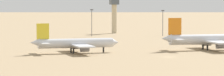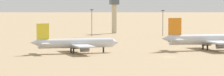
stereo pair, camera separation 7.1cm
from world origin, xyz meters
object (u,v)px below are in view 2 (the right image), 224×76
at_px(light_pole_west, 163,21).
at_px(parked_jet_yellow_3, 75,43).
at_px(light_pole_mid, 92,21).
at_px(parked_jet_orange_4, 208,39).
at_px(control_tower, 114,11).

bearing_deg(light_pole_west, parked_jet_yellow_3, -125.94).
bearing_deg(light_pole_mid, parked_jet_yellow_3, -107.26).
distance_m(parked_jet_orange_4, control_tower, 141.22).
relative_size(light_pole_west, light_pole_mid, 0.96).
height_order(parked_jet_yellow_3, light_pole_mid, light_pole_mid).
bearing_deg(parked_jet_orange_4, control_tower, 93.33).
height_order(parked_jet_orange_4, light_pole_mid, light_pole_mid).
height_order(parked_jet_yellow_3, light_pole_west, light_pole_west).
relative_size(parked_jet_orange_4, light_pole_west, 2.80).
bearing_deg(control_tower, parked_jet_orange_4, -89.04).
bearing_deg(control_tower, parked_jet_yellow_3, -111.88).
xyz_separation_m(parked_jet_orange_4, light_pole_west, (17.38, 105.24, 4.19)).
relative_size(parked_jet_orange_4, control_tower, 1.82).
distance_m(control_tower, light_pole_mid, 36.86).
distance_m(parked_jet_yellow_3, light_pole_west, 130.09).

